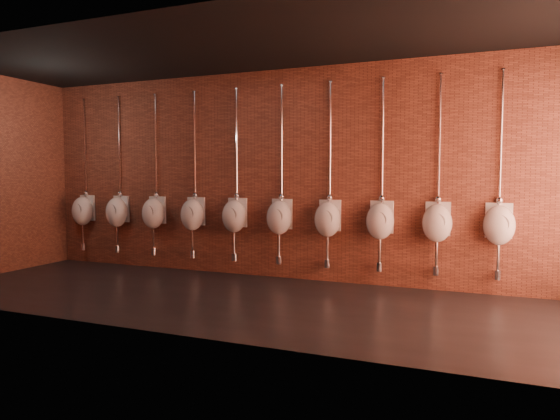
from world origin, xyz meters
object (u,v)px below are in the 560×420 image
Objects in this scene: urinal_0 at (83,210)px; urinal_6 at (328,218)px; urinal_8 at (437,222)px; urinal_9 at (499,224)px; urinal_1 at (117,211)px; urinal_5 at (279,217)px; urinal_2 at (153,213)px; urinal_4 at (234,215)px; urinal_3 at (193,214)px; urinal_7 at (380,220)px.

urinal_6 is (4.60, 0.00, 0.00)m from urinal_0.
urinal_9 is at bearing 0.00° from urinal_8.
urinal_1 is 3.07m from urinal_5.
urinal_0 is 6.13m from urinal_8.
urinal_1 is (0.77, 0.00, 0.00)m from urinal_0.
urinal_9 is (6.13, 0.00, 0.00)m from urinal_1.
urinal_8 is (5.36, 0.00, 0.00)m from urinal_1.
urinal_2 is 1.00× the size of urinal_5.
urinal_8 is at bearing 0.00° from urinal_4.
urinal_8 is (6.13, 0.00, 0.00)m from urinal_0.
urinal_3 is (0.77, 0.00, 0.00)m from urinal_2.
urinal_3 and urinal_7 have the same top height.
urinal_0 is at bearing 180.00° from urinal_9.
urinal_4 is (3.07, 0.00, 0.00)m from urinal_0.
urinal_1 and urinal_8 have the same top height.
urinal_2 is (0.77, 0.00, 0.00)m from urinal_1.
urinal_8 is 1.00× the size of urinal_9.
urinal_5 is 1.53m from urinal_7.
urinal_6 is (3.83, 0.00, 0.00)m from urinal_1.
urinal_0 is 1.00× the size of urinal_4.
urinal_0 is 1.00× the size of urinal_7.
urinal_8 is at bearing 0.00° from urinal_1.
urinal_2 and urinal_3 have the same top height.
urinal_5 and urinal_7 have the same top height.
urinal_8 is at bearing 180.00° from urinal_9.
urinal_9 is (6.90, 0.00, 0.00)m from urinal_0.
urinal_4 is 1.53m from urinal_6.
urinal_2 is 1.00× the size of urinal_4.
urinal_1 is 1.00× the size of urinal_7.
urinal_6 is 1.00× the size of urinal_7.
urinal_1 is 1.00× the size of urinal_6.
urinal_7 is at bearing 0.00° from urinal_0.
urinal_1 is at bearing 180.00° from urinal_3.
urinal_3 is 1.00× the size of urinal_5.
urinal_2 is 1.00× the size of urinal_3.
urinal_1 is 1.53m from urinal_3.
urinal_6 and urinal_7 have the same top height.
urinal_4 is at bearing 0.00° from urinal_0.
urinal_0 and urinal_5 have the same top height.
urinal_7 and urinal_8 have the same top height.
urinal_0 and urinal_8 have the same top height.
urinal_5 is 3.07m from urinal_9.
urinal_1 is 2.30m from urinal_4.
urinal_4 is at bearing 0.00° from urinal_3.
urinal_1 is at bearing 180.00° from urinal_7.
urinal_0 is at bearing 180.00° from urinal_4.
urinal_3 is at bearing 180.00° from urinal_5.
urinal_7 is (3.83, 0.00, 0.00)m from urinal_2.
urinal_7 is 0.77m from urinal_8.
urinal_4 is at bearing 180.00° from urinal_6.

